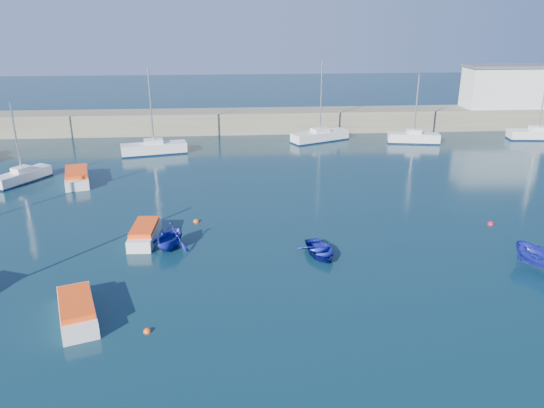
{
  "coord_description": "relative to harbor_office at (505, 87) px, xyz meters",
  "views": [
    {
      "loc": [
        -4.7,
        -19.79,
        14.24
      ],
      "look_at": [
        -2.06,
        14.73,
        1.6
      ],
      "focal_mm": 35.0,
      "sensor_mm": 36.0,
      "label": 1
    }
  ],
  "objects": [
    {
      "name": "sailboat_8",
      "position": [
        1.13,
        -7.02,
        -4.5
      ],
      "size": [
        6.78,
        2.57,
        8.69
      ],
      "rotation": [
        0.0,
        0.0,
        1.46
      ],
      "color": "silver",
      "rests_on": "ground"
    },
    {
      "name": "buoy_0",
      "position": [
        -38.94,
        -44.01,
        -5.1
      ],
      "size": [
        0.38,
        0.38,
        0.38
      ],
      "primitive_type": "sphere",
      "color": "#DA4A0B",
      "rests_on": "ground"
    },
    {
      "name": "sailboat_6",
      "position": [
        -24.55,
        -5.99,
        -4.49
      ],
      "size": [
        7.09,
        4.75,
        9.06
      ],
      "rotation": [
        0.0,
        0.0,
        2.02
      ],
      "color": "silver",
      "rests_on": "ground"
    },
    {
      "name": "sailboat_3",
      "position": [
        -53.25,
        -19.56,
        -4.55
      ],
      "size": [
        3.94,
        5.3,
        7.05
      ],
      "rotation": [
        0.0,
        0.0,
        -0.53
      ],
      "color": "silver",
      "rests_on": "ground"
    },
    {
      "name": "motorboat_2",
      "position": [
        -48.46,
        -19.95,
        -4.57
      ],
      "size": [
        3.27,
        5.77,
        1.13
      ],
      "rotation": [
        0.0,
        0.0,
        0.26
      ],
      "color": "silver",
      "rests_on": "ground"
    },
    {
      "name": "harbor_office",
      "position": [
        0.0,
        0.0,
        0.0
      ],
      "size": [
        10.0,
        4.0,
        5.0
      ],
      "primitive_type": "cube",
      "color": "silver",
      "rests_on": "back_wall"
    },
    {
      "name": "ground",
      "position": [
        -30.0,
        -46.0,
        -5.1
      ],
      "size": [
        220.0,
        220.0,
        0.0
      ],
      "primitive_type": "plane",
      "color": "#0C2834",
      "rests_on": "ground"
    },
    {
      "name": "buoy_3",
      "position": [
        -37.43,
        -30.23,
        -5.1
      ],
      "size": [
        0.44,
        0.44,
        0.44
      ],
      "primitive_type": "sphere",
      "color": "#DA4A0B",
      "rests_on": "ground"
    },
    {
      "name": "dinghy_right",
      "position": [
        -16.85,
        -39.28,
        -4.42
      ],
      "size": [
        2.91,
        3.71,
        1.36
      ],
      "primitive_type": "imported",
      "rotation": [
        0.0,
        0.0,
        0.52
      ],
      "color": "navy",
      "rests_on": "ground"
    },
    {
      "name": "dinghy_left",
      "position": [
        -38.82,
        -34.61,
        -4.26
      ],
      "size": [
        3.7,
        3.95,
        1.68
      ],
      "primitive_type": "imported",
      "rotation": [
        0.0,
        0.0,
        -0.36
      ],
      "color": "navy",
      "rests_on": "ground"
    },
    {
      "name": "motorboat_0",
      "position": [
        -42.52,
        -42.54,
        -4.62
      ],
      "size": [
        3.02,
        4.87,
        1.03
      ],
      "rotation": [
        0.0,
        0.0,
        0.33
      ],
      "color": "silver",
      "rests_on": "ground"
    },
    {
      "name": "motorboat_1",
      "position": [
        -40.61,
        -33.15,
        -4.6
      ],
      "size": [
        1.71,
        4.4,
        1.06
      ],
      "rotation": [
        0.0,
        0.0,
        -0.05
      ],
      "color": "silver",
      "rests_on": "ground"
    },
    {
      "name": "back_wall",
      "position": [
        -30.0,
        0.0,
        -3.8
      ],
      "size": [
        96.0,
        4.5,
        2.6
      ],
      "primitive_type": "cube",
      "color": "#726C57",
      "rests_on": "ground"
    },
    {
      "name": "dinghy_center",
      "position": [
        -29.49,
        -36.4,
        -4.76
      ],
      "size": [
        2.92,
        3.64,
        0.67
      ],
      "primitive_type": "imported",
      "rotation": [
        0.0,
        0.0,
        0.2
      ],
      "color": "navy",
      "rests_on": "ground"
    },
    {
      "name": "sailboat_7",
      "position": [
        -14.03,
        -7.71,
        -4.48
      ],
      "size": [
        5.94,
        2.59,
        7.73
      ],
      "rotation": [
        0.0,
        0.0,
        1.4
      ],
      "color": "silver",
      "rests_on": "ground"
    },
    {
      "name": "buoy_1",
      "position": [
        -16.58,
        -32.31,
        -5.1
      ],
      "size": [
        0.46,
        0.46,
        0.46
      ],
      "primitive_type": "sphere",
      "color": "red",
      "rests_on": "ground"
    },
    {
      "name": "sailboat_5",
      "position": [
        -42.98,
        -10.47,
        -4.47
      ],
      "size": [
        6.98,
        3.39,
        8.87
      ],
      "rotation": [
        0.0,
        0.0,
        1.8
      ],
      "color": "silver",
      "rests_on": "ground"
    }
  ]
}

